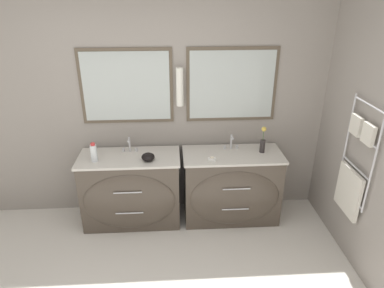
{
  "coord_description": "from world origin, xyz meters",
  "views": [
    {
      "loc": [
        0.2,
        -1.79,
        2.46
      ],
      "look_at": [
        0.39,
        1.27,
        1.07
      ],
      "focal_mm": 32.0,
      "sensor_mm": 36.0,
      "label": 1
    }
  ],
  "objects_px": {
    "vanity_right": "(232,187)",
    "amenity_bowl": "(148,157)",
    "vanity_left": "(131,190)",
    "flower_vase": "(263,142)",
    "toiletry_bottle": "(94,153)"
  },
  "relations": [
    {
      "from": "toiletry_bottle",
      "to": "vanity_left",
      "type": "bearing_deg",
      "value": 8.34
    },
    {
      "from": "vanity_right",
      "to": "toiletry_bottle",
      "type": "distance_m",
      "value": 1.56
    },
    {
      "from": "vanity_left",
      "to": "flower_vase",
      "type": "relative_size",
      "value": 3.65
    },
    {
      "from": "amenity_bowl",
      "to": "flower_vase",
      "type": "relative_size",
      "value": 0.46
    },
    {
      "from": "vanity_right",
      "to": "flower_vase",
      "type": "xyz_separation_m",
      "value": [
        0.33,
        0.06,
        0.52
      ]
    },
    {
      "from": "vanity_right",
      "to": "amenity_bowl",
      "type": "relative_size",
      "value": 7.85
    },
    {
      "from": "toiletry_bottle",
      "to": "flower_vase",
      "type": "relative_size",
      "value": 0.69
    },
    {
      "from": "vanity_right",
      "to": "toiletry_bottle",
      "type": "height_order",
      "value": "toiletry_bottle"
    },
    {
      "from": "vanity_left",
      "to": "flower_vase",
      "type": "bearing_deg",
      "value": 2.22
    },
    {
      "from": "vanity_left",
      "to": "amenity_bowl",
      "type": "height_order",
      "value": "amenity_bowl"
    },
    {
      "from": "toiletry_bottle",
      "to": "flower_vase",
      "type": "distance_m",
      "value": 1.8
    },
    {
      "from": "vanity_left",
      "to": "vanity_right",
      "type": "relative_size",
      "value": 1.0
    },
    {
      "from": "amenity_bowl",
      "to": "flower_vase",
      "type": "distance_m",
      "value": 1.25
    },
    {
      "from": "vanity_right",
      "to": "amenity_bowl",
      "type": "height_order",
      "value": "amenity_bowl"
    },
    {
      "from": "amenity_bowl",
      "to": "flower_vase",
      "type": "height_order",
      "value": "flower_vase"
    }
  ]
}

